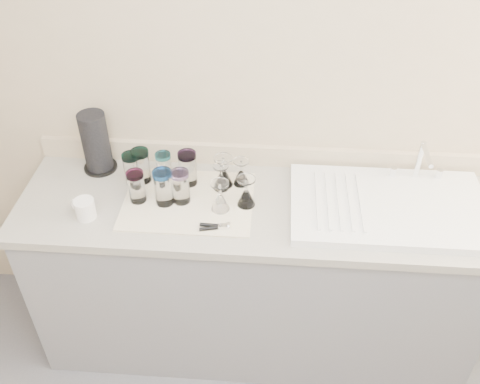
# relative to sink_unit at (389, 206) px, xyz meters

# --- Properties ---
(room_envelope) EXTENTS (3.54, 3.50, 2.52)m
(room_envelope) POSITION_rel_sink_unit_xyz_m (-0.55, -1.20, 0.64)
(room_envelope) COLOR #504F54
(room_envelope) RESTS_ON ground
(counter_unit) EXTENTS (2.06, 0.62, 0.90)m
(counter_unit) POSITION_rel_sink_unit_xyz_m (-0.55, -0.00, -0.47)
(counter_unit) COLOR slate
(counter_unit) RESTS_ON ground
(sink_unit) EXTENTS (0.82, 0.50, 0.22)m
(sink_unit) POSITION_rel_sink_unit_xyz_m (0.00, 0.00, 0.00)
(sink_unit) COLOR white
(sink_unit) RESTS_ON counter_unit
(dish_towel) EXTENTS (0.55, 0.42, 0.01)m
(dish_towel) POSITION_rel_sink_unit_xyz_m (-0.85, -0.01, -0.02)
(dish_towel) COLOR white
(dish_towel) RESTS_ON counter_unit
(tumbler_teal) EXTENTS (0.08, 0.08, 0.16)m
(tumbler_teal) POSITION_rel_sink_unit_xyz_m (-1.07, 0.11, 0.07)
(tumbler_teal) COLOR white
(tumbler_teal) RESTS_ON dish_towel
(tumbler_cyan) EXTENTS (0.07, 0.07, 0.14)m
(tumbler_cyan) POSITION_rel_sink_unit_xyz_m (-0.97, 0.12, 0.06)
(tumbler_cyan) COLOR white
(tumbler_cyan) RESTS_ON dish_towel
(tumbler_purple) EXTENTS (0.08, 0.08, 0.16)m
(tumbler_purple) POSITION_rel_sink_unit_xyz_m (-0.86, 0.11, 0.07)
(tumbler_purple) COLOR white
(tumbler_purple) RESTS_ON dish_towel
(tumbler_magenta) EXTENTS (0.07, 0.07, 0.15)m
(tumbler_magenta) POSITION_rel_sink_unit_xyz_m (-1.06, -0.03, 0.06)
(tumbler_magenta) COLOR white
(tumbler_magenta) RESTS_ON dish_towel
(tumbler_blue) EXTENTS (0.08, 0.08, 0.16)m
(tumbler_blue) POSITION_rel_sink_unit_xyz_m (-0.95, -0.03, 0.07)
(tumbler_blue) COLOR white
(tumbler_blue) RESTS_ON dish_towel
(tumbler_lavender) EXTENTS (0.08, 0.08, 0.15)m
(tumbler_lavender) POSITION_rel_sink_unit_xyz_m (-0.88, -0.02, 0.07)
(tumbler_lavender) COLOR white
(tumbler_lavender) RESTS_ON dish_towel
(tumbler_extra) EXTENTS (0.08, 0.08, 0.15)m
(tumbler_extra) POSITION_rel_sink_unit_xyz_m (-1.11, 0.09, 0.06)
(tumbler_extra) COLOR white
(tumbler_extra) RESTS_ON dish_towel
(goblet_back_left) EXTENTS (0.07, 0.07, 0.12)m
(goblet_back_left) POSITION_rel_sink_unit_xyz_m (-0.72, 0.08, 0.03)
(goblet_back_left) COLOR white
(goblet_back_left) RESTS_ON dish_towel
(goblet_back_right) EXTENTS (0.07, 0.07, 0.12)m
(goblet_back_right) POSITION_rel_sink_unit_xyz_m (-0.63, 0.12, 0.03)
(goblet_back_right) COLOR white
(goblet_back_right) RESTS_ON dish_towel
(goblet_front_left) EXTENTS (0.08, 0.08, 0.14)m
(goblet_front_left) POSITION_rel_sink_unit_xyz_m (-0.71, -0.06, 0.04)
(goblet_front_left) COLOR white
(goblet_front_left) RESTS_ON dish_towel
(goblet_front_right) EXTENTS (0.08, 0.08, 0.14)m
(goblet_front_right) POSITION_rel_sink_unit_xyz_m (-0.60, -0.02, 0.04)
(goblet_front_right) COLOR white
(goblet_front_right) RESTS_ON dish_towel
(goblet_extra) EXTENTS (0.08, 0.08, 0.15)m
(goblet_extra) POSITION_rel_sink_unit_xyz_m (-0.71, 0.11, 0.04)
(goblet_extra) COLOR white
(goblet_extra) RESTS_ON dish_towel
(can_opener) EXTENTS (0.12, 0.05, 0.02)m
(can_opener) POSITION_rel_sink_unit_xyz_m (-0.72, -0.18, -0.00)
(can_opener) COLOR silver
(can_opener) RESTS_ON dish_towel
(white_mug) EXTENTS (0.13, 0.11, 0.09)m
(white_mug) POSITION_rel_sink_unit_xyz_m (-1.26, -0.14, 0.02)
(white_mug) COLOR white
(white_mug) RESTS_ON counter_unit
(paper_towel_roll) EXTENTS (0.15, 0.15, 0.29)m
(paper_towel_roll) POSITION_rel_sink_unit_xyz_m (-1.29, 0.20, 0.12)
(paper_towel_roll) COLOR black
(paper_towel_roll) RESTS_ON counter_unit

